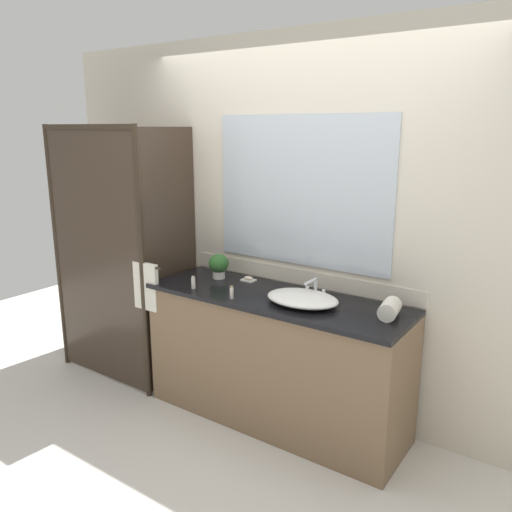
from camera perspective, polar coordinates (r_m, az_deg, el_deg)
ground_plane at (r=3.76m, az=1.97°, el=-17.58°), size 8.00×8.00×0.00m
wall_back_with_mirror at (r=3.56m, az=5.15°, el=3.21°), size 4.40×0.06×2.60m
vanity_cabinet at (r=3.55m, az=2.12°, el=-11.32°), size 1.80×0.58×0.90m
shower_enclosure at (r=4.03m, az=-14.82°, el=-0.12°), size 1.20×0.59×2.00m
sink_basin at (r=3.24m, az=5.17°, el=-4.71°), size 0.47×0.35×0.07m
faucet at (r=3.36m, az=6.52°, el=-3.82°), size 0.17×0.16×0.13m
potted_plant at (r=3.75m, az=-4.17°, el=-0.98°), size 0.15×0.15×0.18m
soap_dish at (r=3.70m, az=-0.84°, el=-2.59°), size 0.10×0.07×0.04m
amenity_bottle_shampoo at (r=3.54m, az=-6.97°, el=-2.97°), size 0.03×0.03×0.09m
amenity_bottle_body_wash at (r=3.32m, az=-2.72°, el=-4.08°), size 0.02×0.02×0.08m
rolled_towel_near_edge at (r=3.08m, az=14.62°, el=-5.71°), size 0.13×0.20×0.11m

